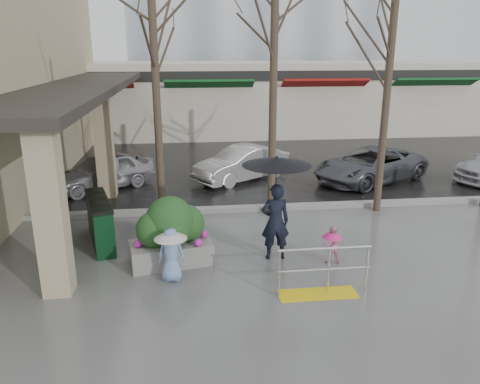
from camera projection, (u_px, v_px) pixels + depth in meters
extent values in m
plane|color=#51514F|center=(246.00, 271.00, 10.46)|extent=(120.00, 120.00, 0.00)
cube|color=black|center=(205.00, 122.00, 31.34)|extent=(120.00, 36.00, 0.01)
cube|color=gray|center=(230.00, 209.00, 14.24)|extent=(120.00, 0.30, 0.15)
cube|color=#2D2823|center=(83.00, 82.00, 16.46)|extent=(2.80, 18.00, 0.25)
cube|color=tan|center=(50.00, 211.00, 9.04)|extent=(0.55, 0.55, 3.50)
cube|color=tan|center=(104.00, 145.00, 15.21)|extent=(0.55, 0.55, 3.50)
cube|color=beige|center=(241.00, 98.00, 27.18)|extent=(34.00, 6.00, 4.00)
cube|color=maroon|center=(89.00, 88.00, 23.30)|extent=(4.50, 1.68, 0.87)
cube|color=#0F4C1E|center=(209.00, 87.00, 23.95)|extent=(4.50, 1.68, 0.87)
cube|color=maroon|center=(323.00, 86.00, 24.61)|extent=(4.50, 1.68, 0.87)
cube|color=#0F4C1E|center=(431.00, 85.00, 25.27)|extent=(4.50, 1.68, 0.87)
cube|color=black|center=(248.00, 76.00, 24.01)|extent=(34.00, 0.35, 0.50)
cube|color=yellow|center=(317.00, 294.00, 9.46)|extent=(1.60, 0.50, 0.02)
cylinder|color=silver|center=(279.00, 274.00, 9.23)|extent=(0.05, 0.05, 1.00)
cylinder|color=silver|center=(328.00, 271.00, 9.34)|extent=(0.05, 0.05, 1.00)
cylinder|color=silver|center=(367.00, 269.00, 9.43)|extent=(0.05, 0.05, 1.00)
cylinder|color=silver|center=(325.00, 249.00, 9.18)|extent=(1.90, 0.06, 0.06)
cylinder|color=silver|center=(324.00, 269.00, 9.32)|extent=(1.90, 0.04, 0.04)
cylinder|color=#382B21|center=(157.00, 101.00, 12.66)|extent=(0.22, 0.22, 6.80)
cylinder|color=#382B21|center=(273.00, 96.00, 12.98)|extent=(0.22, 0.22, 7.00)
cylinder|color=#382B21|center=(386.00, 103.00, 13.41)|extent=(0.22, 0.22, 6.50)
imported|color=black|center=(275.00, 222.00, 10.85)|extent=(0.67, 0.44, 1.83)
cylinder|color=black|center=(276.00, 182.00, 10.57)|extent=(0.02, 0.02, 1.16)
cone|color=black|center=(277.00, 161.00, 10.42)|extent=(1.58, 1.58, 0.18)
sphere|color=black|center=(277.00, 157.00, 10.39)|extent=(0.05, 0.05, 0.05)
imported|color=pink|center=(331.00, 245.00, 10.75)|extent=(0.45, 0.35, 0.89)
cylinder|color=black|center=(332.00, 238.00, 10.70)|extent=(0.02, 0.02, 0.39)
cone|color=#ED2585|center=(332.00, 234.00, 10.67)|extent=(0.46, 0.46, 0.18)
sphere|color=black|center=(332.00, 229.00, 10.64)|extent=(0.05, 0.05, 0.05)
imported|color=#7092C8|center=(171.00, 255.00, 9.88)|extent=(0.62, 0.44, 1.18)
cylinder|color=black|center=(171.00, 243.00, 9.80)|extent=(0.02, 0.02, 0.55)
cone|color=beige|center=(170.00, 235.00, 9.75)|extent=(0.70, 0.70, 0.18)
sphere|color=black|center=(170.00, 230.00, 9.71)|extent=(0.05, 0.05, 0.05)
cube|color=slate|center=(171.00, 253.00, 10.79)|extent=(1.98, 1.25, 0.51)
ellipsoid|color=#12381B|center=(170.00, 222.00, 10.56)|extent=(1.12, 1.01, 1.18)
sphere|color=#12381B|center=(154.00, 230.00, 10.47)|extent=(0.81, 0.81, 0.81)
sphere|color=#12381B|center=(186.00, 224.00, 10.78)|extent=(0.85, 0.85, 0.85)
cube|color=#0C361A|center=(104.00, 235.00, 11.04)|extent=(0.56, 0.56, 1.10)
cube|color=black|center=(102.00, 211.00, 10.86)|extent=(0.59, 0.59, 0.08)
cube|color=black|center=(101.00, 227.00, 11.52)|extent=(0.56, 0.56, 1.10)
cube|color=black|center=(99.00, 204.00, 11.35)|extent=(0.59, 0.59, 0.08)
cube|color=#0B3417|center=(99.00, 220.00, 12.01)|extent=(0.56, 0.56, 1.10)
cube|color=black|center=(97.00, 197.00, 11.83)|extent=(0.59, 0.59, 0.08)
cube|color=black|center=(97.00, 213.00, 12.50)|extent=(0.56, 0.56, 1.10)
cube|color=black|center=(95.00, 192.00, 12.32)|extent=(0.59, 0.59, 0.08)
imported|color=#A5A5A9|center=(102.00, 171.00, 16.38)|extent=(3.89, 3.31, 1.26)
imported|color=silver|center=(242.00, 164.00, 17.48)|extent=(3.92, 3.24, 1.26)
imported|color=#53545A|center=(370.00, 165.00, 17.29)|extent=(4.99, 3.95, 1.26)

